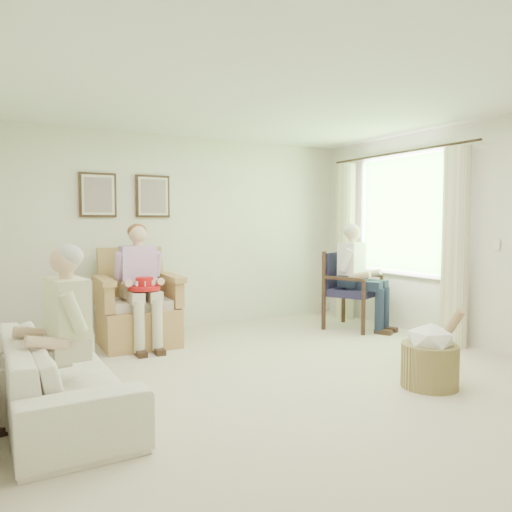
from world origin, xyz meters
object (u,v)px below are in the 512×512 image
wicker_armchair (137,314)px  person_dark (357,268)px  person_sofa (63,322)px  sofa (62,374)px  red_hat (145,285)px  hatbox (430,355)px  wood_armchair (349,287)px  person_wicker (140,276)px

wicker_armchair → person_dark: 2.91m
person_dark → person_sofa: size_ratio=1.11×
sofa → person_dark: size_ratio=1.46×
red_hat → hatbox: red_hat is taller
wood_armchair → sofa: bearing=173.7°
sofa → person_dark: person_dark is taller
wood_armchair → red_hat: bearing=152.2°
wicker_armchair → person_dark: size_ratio=0.82×
wicker_armchair → person_sofa: person_sofa is taller
wicker_armchair → red_hat: (-0.01, -0.35, 0.38)m
person_dark → red_hat: person_dark is taller
person_sofa → hatbox: size_ratio=1.74×
wood_armchair → sofa: size_ratio=0.50×
person_sofa → hatbox: 3.06m
wicker_armchair → person_dark: person_dark is taller
red_hat → hatbox: 3.07m
person_sofa → hatbox: person_sofa is taller
wood_armchair → person_dark: size_ratio=0.73×
red_hat → hatbox: bearing=-53.2°
sofa → red_hat: size_ratio=5.85×
person_wicker → person_dark: 2.85m
wicker_armchair → hatbox: (1.80, -2.78, -0.08)m
wood_armchair → hatbox: 2.52m
wood_armchair → red_hat: (-2.81, 0.13, 0.18)m
wicker_armchair → wood_armchair: bearing=-6.9°
wood_armchair → person_dark: (0.00, -0.17, 0.26)m
wicker_armchair → person_dark: (2.80, -0.65, 0.46)m
person_wicker → person_sofa: bearing=-119.1°
sofa → person_sofa: 0.43m
person_wicker → person_dark: person_wicker is taller
sofa → red_hat: bearing=-36.6°
wicker_armchair → person_wicker: bearing=-87.2°
wood_armchair → red_hat: wood_armchair is taller
red_hat → wicker_armchair: bearing=87.9°
person_sofa → person_dark: bearing=100.7°
person_sofa → wicker_armchair: bearing=142.9°
person_dark → red_hat: (-2.81, 0.30, -0.08)m
sofa → red_hat: red_hat is taller
person_dark → person_sofa: (-3.90, -1.26, -0.11)m
hatbox → person_sofa: bearing=163.5°
wicker_armchair → sofa: size_ratio=0.56×
wood_armchair → person_sofa: size_ratio=0.81×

